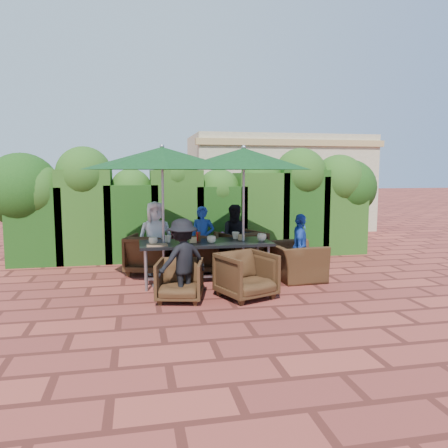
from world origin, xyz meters
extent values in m
plane|color=brown|center=(0.00, 0.00, 0.00)|extent=(80.00, 80.00, 0.00)
cube|color=black|center=(-0.20, -0.09, 0.72)|extent=(2.33, 0.90, 0.05)
cube|color=gray|center=(-0.20, -0.09, 0.12)|extent=(2.13, 0.05, 0.05)
cylinder|color=gray|center=(-1.26, -0.44, 0.35)|extent=(0.05, 0.05, 0.70)
cylinder|color=gray|center=(-1.26, 0.26, 0.35)|extent=(0.05, 0.05, 0.70)
cylinder|color=gray|center=(0.87, -0.44, 0.35)|extent=(0.05, 0.05, 0.70)
cylinder|color=gray|center=(0.87, 0.26, 0.35)|extent=(0.05, 0.05, 0.70)
cylinder|color=gray|center=(-0.95, -0.16, 0.01)|extent=(0.44, 0.44, 0.03)
cylinder|color=gray|center=(-0.95, -0.16, 1.20)|extent=(0.04, 0.04, 2.40)
cone|color=black|center=(-0.95, -0.16, 2.22)|extent=(2.72, 2.72, 0.38)
sphere|color=gray|center=(-0.95, -0.16, 2.42)|extent=(0.08, 0.08, 0.08)
cylinder|color=gray|center=(0.49, -0.12, 0.01)|extent=(0.44, 0.44, 0.03)
cylinder|color=gray|center=(0.49, -0.12, 1.20)|extent=(0.04, 0.04, 2.40)
cone|color=black|center=(0.49, -0.12, 2.22)|extent=(2.54, 2.54, 0.38)
sphere|color=gray|center=(0.49, -0.12, 2.42)|extent=(0.08, 0.08, 0.08)
imported|color=black|center=(-1.16, 0.88, 0.42)|extent=(1.03, 1.00, 0.85)
imported|color=black|center=(-0.23, 0.74, 0.43)|extent=(0.97, 0.92, 0.86)
imported|color=black|center=(0.70, 0.93, 0.43)|extent=(1.06, 1.03, 0.86)
imported|color=black|center=(-0.77, -1.10, 0.35)|extent=(0.82, 0.78, 0.71)
imported|color=black|center=(0.28, -1.15, 0.40)|extent=(0.99, 0.97, 0.80)
imported|color=black|center=(1.48, -0.15, 0.45)|extent=(0.72, 1.07, 0.90)
imported|color=white|center=(-1.04, 0.85, 0.71)|extent=(0.75, 0.51, 1.42)
imported|color=#1F44A8|center=(-0.12, 0.82, 0.66)|extent=(0.56, 0.50, 1.31)
imported|color=black|center=(0.59, 0.85, 0.67)|extent=(0.69, 0.47, 1.33)
imported|color=black|center=(-0.72, -1.08, 0.64)|extent=(0.90, 0.69, 1.28)
imported|color=#1F44A8|center=(1.56, -0.16, 0.61)|extent=(0.59, 0.80, 1.22)
imported|color=#C34573|center=(-0.65, 0.98, 0.43)|extent=(0.31, 0.26, 0.85)
imported|color=#904699|center=(0.34, 1.02, 0.38)|extent=(0.28, 0.23, 0.76)
imported|color=#248543|center=(1.47, 4.09, 0.77)|extent=(1.40, 1.37, 1.55)
imported|color=#C34573|center=(2.54, 4.30, 0.79)|extent=(0.89, 0.79, 1.58)
imported|color=#94969C|center=(3.36, 4.27, 0.93)|extent=(1.29, 0.82, 1.86)
imported|color=beige|center=(-1.13, -0.18, 0.81)|extent=(0.16, 0.16, 0.12)
imported|color=beige|center=(-0.87, -0.05, 0.81)|extent=(0.13, 0.13, 0.12)
imported|color=beige|center=(-0.12, -0.25, 0.81)|extent=(0.16, 0.16, 0.12)
imported|color=beige|center=(0.40, 0.12, 0.82)|extent=(0.14, 0.14, 0.13)
imported|color=beige|center=(0.80, -0.21, 0.82)|extent=(0.17, 0.17, 0.13)
cylinder|color=#B20C0A|center=(-0.33, 0.00, 0.83)|extent=(0.04, 0.04, 0.17)
cylinder|color=#4C230C|center=(-0.30, -0.03, 0.83)|extent=(0.04, 0.04, 0.17)
cube|color=#996B4A|center=(-1.07, -0.32, 0.76)|extent=(0.35, 0.25, 0.02)
cube|color=tan|center=(-0.43, -0.16, 0.80)|extent=(0.12, 0.06, 0.10)
cube|color=tan|center=(0.47, -0.03, 0.80)|extent=(0.12, 0.06, 0.10)
cube|color=black|center=(-3.50, 2.30, 0.83)|extent=(1.15, 0.95, 1.67)
sphere|color=black|center=(-3.50, 2.30, 1.57)|extent=(1.22, 1.22, 1.22)
cube|color=black|center=(-2.50, 2.30, 1.02)|extent=(1.15, 0.95, 2.04)
sphere|color=black|center=(-2.50, 2.30, 1.94)|extent=(1.21, 1.21, 1.21)
cube|color=black|center=(-1.50, 2.30, 0.85)|extent=(1.15, 0.95, 1.70)
sphere|color=black|center=(-1.50, 2.30, 1.60)|extent=(0.92, 0.92, 0.92)
cube|color=black|center=(-0.50, 2.30, 1.01)|extent=(1.15, 0.95, 2.03)
sphere|color=black|center=(-0.50, 2.30, 1.93)|extent=(1.01, 1.01, 1.01)
cube|color=black|center=(0.50, 2.30, 0.83)|extent=(1.15, 0.95, 1.66)
sphere|color=black|center=(0.50, 2.30, 1.56)|extent=(1.00, 1.00, 1.00)
cube|color=black|center=(1.50, 2.30, 0.98)|extent=(1.15, 0.95, 1.96)
sphere|color=black|center=(1.50, 2.30, 1.86)|extent=(0.95, 0.95, 0.95)
cube|color=black|center=(2.50, 2.30, 1.02)|extent=(1.15, 0.95, 2.03)
sphere|color=black|center=(2.50, 2.30, 1.93)|extent=(1.25, 1.25, 1.25)
cube|color=black|center=(3.50, 2.30, 0.94)|extent=(1.15, 0.95, 1.88)
sphere|color=black|center=(3.50, 2.30, 1.78)|extent=(1.27, 1.27, 1.27)
sphere|color=black|center=(-3.80, 2.40, 1.60)|extent=(1.60, 1.60, 1.60)
sphere|color=black|center=(3.80, 2.40, 1.60)|extent=(1.40, 1.40, 1.40)
cube|color=beige|center=(3.50, 7.00, 1.60)|extent=(6.00, 3.00, 3.20)
cube|color=tan|center=(3.50, 5.55, 2.90)|extent=(6.20, 0.25, 0.20)
camera|label=1|loc=(-1.40, -7.69, 2.00)|focal=35.00mm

